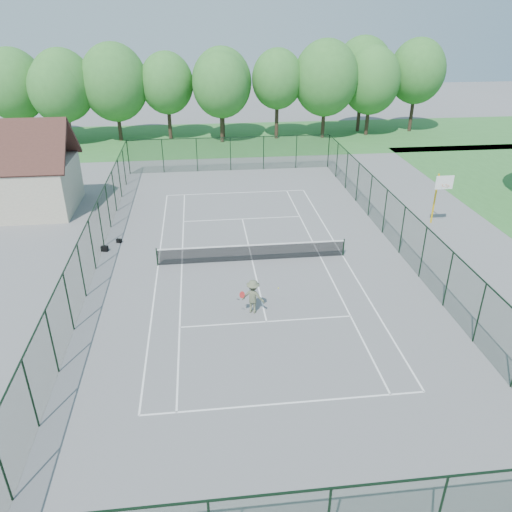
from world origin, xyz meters
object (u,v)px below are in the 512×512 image
(sports_bag_a, at_px, (105,249))
(tennis_player, at_px, (253,296))
(tennis_net, at_px, (252,252))
(basketball_goal, at_px, (440,190))

(sports_bag_a, height_order, tennis_player, tennis_player)
(tennis_net, bearing_deg, sports_bag_a, 165.54)
(basketball_goal, relative_size, tennis_player, 1.65)
(sports_bag_a, xyz_separation_m, tennis_player, (8.29, -7.75, 0.71))
(basketball_goal, bearing_deg, tennis_net, -163.79)
(tennis_net, distance_m, sports_bag_a, 9.14)
(sports_bag_a, bearing_deg, basketball_goal, 17.46)
(basketball_goal, bearing_deg, sports_bag_a, -176.11)
(sports_bag_a, distance_m, tennis_player, 11.37)
(basketball_goal, height_order, tennis_player, basketball_goal)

